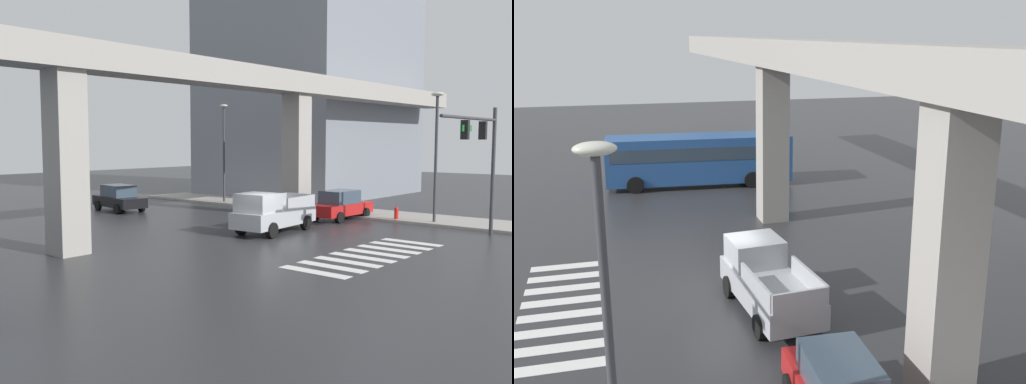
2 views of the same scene
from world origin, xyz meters
The scene contains 6 objects.
ground_plane centered at (0.00, 0.00, 0.00)m, with size 120.00×120.00×0.00m, color #2D2D30.
crosswalk_stripes centered at (0.00, -5.39, 0.01)m, with size 8.25×2.80×0.01m.
elevated_overpass centered at (0.00, 4.03, 7.31)m, with size 56.12×1.88×8.62m.
pickup_truck centered at (1.78, 1.15, 0.99)m, with size 5.25×2.43×2.08m.
city_bus centered at (-15.54, 1.68, 1.72)m, with size 3.38×10.96×2.99m.
street_lamp_near_corner centered at (9.90, -3.85, 4.56)m, with size 0.44×0.70×7.24m.
Camera 2 is at (19.70, -3.69, 8.90)m, focal length 42.58 mm.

